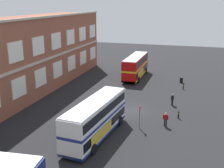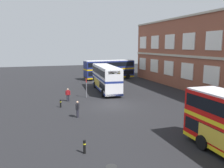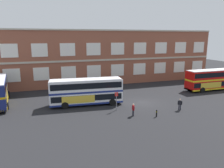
% 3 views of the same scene
% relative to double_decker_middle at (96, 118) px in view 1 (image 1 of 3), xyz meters
% --- Properties ---
extents(ground_plane, '(120.00, 120.00, 0.00)m').
position_rel_double_decker_middle_xyz_m(ground_plane, '(8.98, 0.15, -2.15)').
color(ground_plane, black).
extents(brick_terminal_building, '(47.69, 8.19, 11.87)m').
position_rel_double_decker_middle_xyz_m(brick_terminal_building, '(9.46, 16.13, 3.64)').
color(brick_terminal_building, brown).
rests_on(brick_terminal_building, ground).
extents(double_decker_middle, '(11.18, 3.57, 4.07)m').
position_rel_double_decker_middle_xyz_m(double_decker_middle, '(0.00, 0.00, 0.00)').
color(double_decker_middle, silver).
rests_on(double_decker_middle, ground).
extents(double_decker_far, '(11.01, 2.89, 4.07)m').
position_rel_double_decker_middle_xyz_m(double_decker_far, '(25.56, 1.53, 0.00)').
color(double_decker_far, red).
rests_on(double_decker_far, ground).
extents(waiting_passenger, '(0.28, 0.64, 1.70)m').
position_rel_double_decker_middle_xyz_m(waiting_passenger, '(4.91, -6.70, -1.22)').
color(waiting_passenger, black).
rests_on(waiting_passenger, ground).
extents(second_passenger, '(0.60, 0.42, 1.70)m').
position_rel_double_decker_middle_xyz_m(second_passenger, '(12.20, -6.73, -1.22)').
color(second_passenger, black).
rests_on(second_passenger, ground).
extents(bus_stand_flag, '(0.44, 0.10, 2.70)m').
position_rel_double_decker_middle_xyz_m(bus_stand_flag, '(3.52, -3.94, -0.51)').
color(bus_stand_flag, slate).
rests_on(bus_stand_flag, ground).
extents(station_litter_bin, '(0.60, 0.60, 1.03)m').
position_rel_double_decker_middle_xyz_m(station_litter_bin, '(24.21, -7.09, -1.63)').
color(station_litter_bin, black).
rests_on(station_litter_bin, ground).
extents(safety_bollard_west, '(0.19, 0.19, 0.95)m').
position_rel_double_decker_middle_xyz_m(safety_bollard_west, '(7.72, -7.95, -1.66)').
color(safety_bollard_west, black).
rests_on(safety_bollard_west, ground).
extents(safety_bollard_east, '(0.19, 0.19, 0.95)m').
position_rel_double_decker_middle_xyz_m(safety_bollard_east, '(20.25, -7.69, -1.66)').
color(safety_bollard_east, black).
rests_on(safety_bollard_east, ground).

